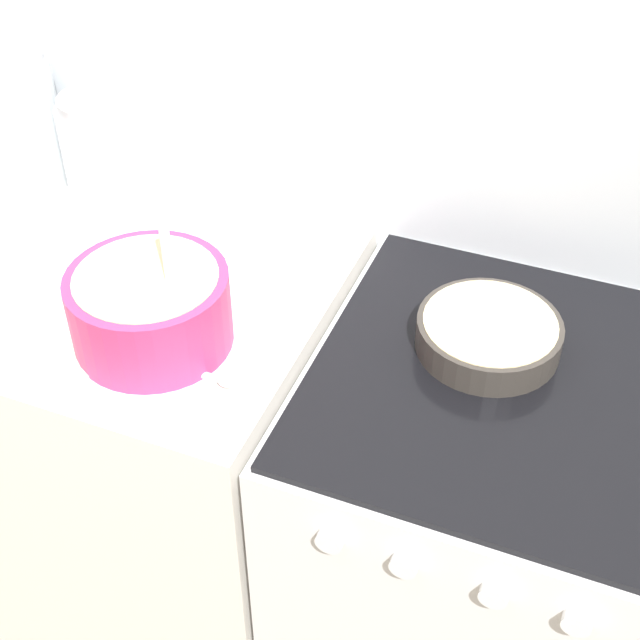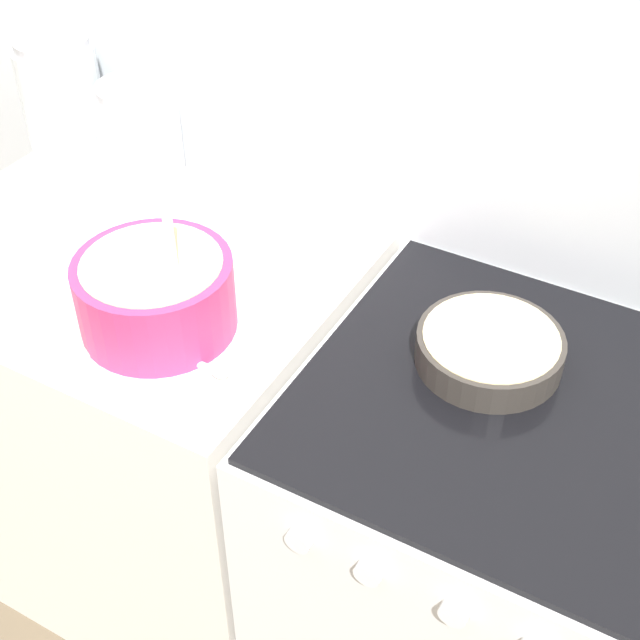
# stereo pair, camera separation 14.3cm
# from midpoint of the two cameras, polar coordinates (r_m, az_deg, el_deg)

# --- Properties ---
(wall_back) EXTENTS (4.67, 0.05, 2.40)m
(wall_back) POSITION_cam_midpoint_polar(r_m,az_deg,el_deg) (1.60, 8.83, 14.67)
(wall_back) COLOR silver
(wall_back) RESTS_ON ground_plane
(countertop_cabinet) EXTENTS (0.83, 0.65, 0.90)m
(countertop_cabinet) POSITION_cam_midpoint_polar(r_m,az_deg,el_deg) (1.97, -8.72, -6.71)
(countertop_cabinet) COLOR silver
(countertop_cabinet) RESTS_ON ground_plane
(stove) EXTENTS (0.63, 0.67, 0.90)m
(stove) POSITION_cam_midpoint_polar(r_m,az_deg,el_deg) (1.76, 12.11, -15.41)
(stove) COLOR silver
(stove) RESTS_ON ground_plane
(mixing_bowl) EXTENTS (0.26, 0.26, 0.29)m
(mixing_bowl) POSITION_cam_midpoint_polar(r_m,az_deg,el_deg) (1.46, -7.77, 1.75)
(mixing_bowl) COLOR #E0336B
(mixing_bowl) RESTS_ON countertop_cabinet
(baking_pan) EXTENTS (0.23, 0.23, 0.06)m
(baking_pan) POSITION_cam_midpoint_polar(r_m,az_deg,el_deg) (1.45, 13.60, -1.90)
(baking_pan) COLOR #38332D
(baking_pan) RESTS_ON stove
(storage_jar_left) EXTENTS (0.16, 0.16, 0.28)m
(storage_jar_left) POSITION_cam_midpoint_polar(r_m,az_deg,el_deg) (1.93, -13.95, 12.72)
(storage_jar_left) COLOR silver
(storage_jar_left) RESTS_ON countertop_cabinet
(storage_jar_middle) EXTENTS (0.16, 0.16, 0.22)m
(storage_jar_middle) POSITION_cam_midpoint_polar(r_m,az_deg,el_deg) (1.83, -9.15, 10.94)
(storage_jar_middle) COLOR silver
(storage_jar_middle) RESTS_ON countertop_cabinet
(recipe_page) EXTENTS (0.19, 0.23, 0.01)m
(recipe_page) POSITION_cam_midpoint_polar(r_m,az_deg,el_deg) (1.53, -9.69, 0.16)
(recipe_page) COLOR beige
(recipe_page) RESTS_ON countertop_cabinet
(measuring_spoon) EXTENTS (0.12, 0.04, 0.04)m
(measuring_spoon) POSITION_cam_midpoint_polar(r_m,az_deg,el_deg) (1.40, -3.84, -3.11)
(measuring_spoon) COLOR white
(measuring_spoon) RESTS_ON countertop_cabinet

